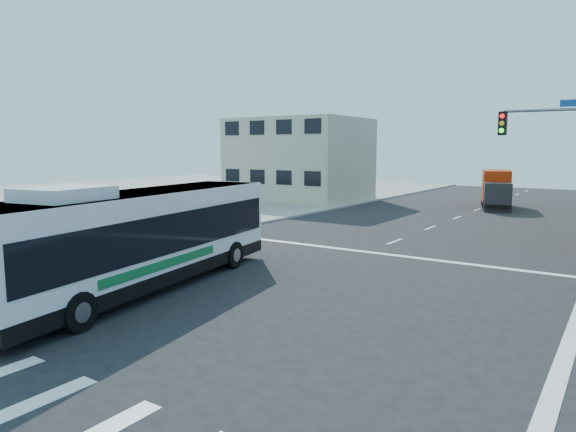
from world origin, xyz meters
The scene contains 5 objects.
ground centered at (0.00, 0.00, 0.00)m, with size 120.00×120.00×0.00m, color black.
sidewalk_nw centered at (-35.00, 35.00, 0.07)m, with size 50.00×50.00×0.15m, color gray.
building_west centered at (-17.02, 29.98, 4.01)m, with size 12.06×10.06×8.00m.
transit_bus centered at (-3.83, -1.18, 1.91)m, with size 4.99×13.48×3.91m.
box_truck centered at (0.94, 33.22, 1.57)m, with size 3.82×7.46×3.23m.
Camera 1 is at (10.53, -13.21, 4.99)m, focal length 32.00 mm.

